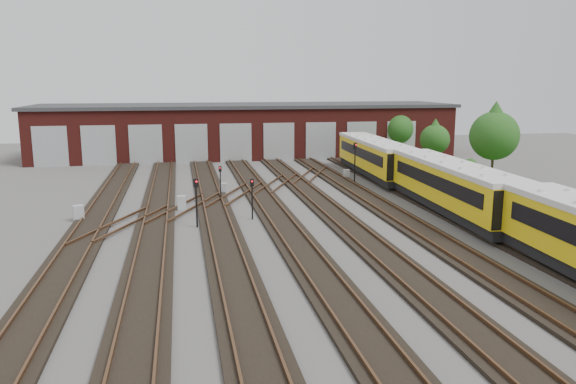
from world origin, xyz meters
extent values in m
plane|color=#44423F|center=(0.00, 0.00, 0.00)|extent=(120.00, 120.00, 0.00)
cube|color=black|center=(-14.00, 0.00, 0.09)|extent=(2.40, 70.00, 0.18)
cube|color=brown|center=(-14.72, 0.00, 0.26)|extent=(0.10, 70.00, 0.15)
cube|color=brown|center=(-13.28, 0.00, 0.26)|extent=(0.10, 70.00, 0.15)
cube|color=black|center=(-10.00, 0.00, 0.09)|extent=(2.40, 70.00, 0.18)
cube|color=brown|center=(-10.72, 0.00, 0.26)|extent=(0.10, 70.00, 0.15)
cube|color=brown|center=(-9.28, 0.00, 0.26)|extent=(0.10, 70.00, 0.15)
cube|color=black|center=(-6.00, 0.00, 0.09)|extent=(2.40, 70.00, 0.18)
cube|color=brown|center=(-6.72, 0.00, 0.26)|extent=(0.10, 70.00, 0.15)
cube|color=brown|center=(-5.28, 0.00, 0.26)|extent=(0.10, 70.00, 0.15)
cube|color=black|center=(-2.00, 0.00, 0.09)|extent=(2.40, 70.00, 0.18)
cube|color=brown|center=(-2.72, 0.00, 0.26)|extent=(0.10, 70.00, 0.15)
cube|color=brown|center=(-1.28, 0.00, 0.26)|extent=(0.10, 70.00, 0.15)
cube|color=black|center=(2.00, 0.00, 0.09)|extent=(2.40, 70.00, 0.18)
cube|color=brown|center=(1.28, 0.00, 0.26)|extent=(0.10, 70.00, 0.15)
cube|color=brown|center=(2.72, 0.00, 0.26)|extent=(0.10, 70.00, 0.15)
cube|color=black|center=(6.00, 0.00, 0.09)|extent=(2.40, 70.00, 0.18)
cube|color=brown|center=(5.28, 0.00, 0.26)|extent=(0.10, 70.00, 0.15)
cube|color=brown|center=(6.72, 0.00, 0.26)|extent=(0.10, 70.00, 0.15)
cube|color=black|center=(10.00, 0.00, 0.09)|extent=(2.40, 70.00, 0.18)
cube|color=brown|center=(9.28, 0.00, 0.26)|extent=(0.10, 70.00, 0.15)
cube|color=brown|center=(10.72, 0.00, 0.26)|extent=(0.10, 70.00, 0.15)
cube|color=black|center=(14.00, 0.00, 0.09)|extent=(2.40, 70.00, 0.18)
cube|color=brown|center=(13.28, 0.00, 0.26)|extent=(0.10, 70.00, 0.15)
cube|color=brown|center=(14.72, 0.00, 0.26)|extent=(0.10, 70.00, 0.15)
cube|color=brown|center=(-8.00, 10.00, 0.26)|extent=(5.40, 9.62, 0.15)
cube|color=brown|center=(-4.00, 14.00, 0.26)|extent=(5.40, 9.62, 0.15)
cube|color=brown|center=(0.00, 18.00, 0.26)|extent=(5.40, 9.62, 0.15)
cube|color=brown|center=(-12.00, 6.00, 0.26)|extent=(5.40, 9.62, 0.15)
cube|color=brown|center=(4.00, 22.00, 0.26)|extent=(5.40, 9.62, 0.15)
cube|color=#561915|center=(0.00, 40.00, 3.00)|extent=(50.00, 12.00, 6.00)
cube|color=#303133|center=(0.00, 40.00, 6.15)|extent=(51.00, 12.50, 0.40)
cube|color=#9CA0A1|center=(-22.00, 33.98, 2.20)|extent=(3.60, 0.12, 4.40)
cube|color=#9CA0A1|center=(-17.00, 33.98, 2.20)|extent=(3.60, 0.12, 4.40)
cube|color=#9CA0A1|center=(-12.00, 33.98, 2.20)|extent=(3.60, 0.12, 4.40)
cube|color=#9CA0A1|center=(-7.00, 33.98, 2.20)|extent=(3.60, 0.12, 4.40)
cube|color=#9CA0A1|center=(-2.00, 33.98, 2.20)|extent=(3.60, 0.12, 4.40)
cube|color=#9CA0A1|center=(3.00, 33.98, 2.20)|extent=(3.60, 0.12, 4.40)
cube|color=#9CA0A1|center=(8.00, 33.98, 2.20)|extent=(3.60, 0.12, 4.40)
cube|color=#9CA0A1|center=(13.00, 33.98, 2.20)|extent=(3.60, 0.12, 4.40)
cube|color=#9CA0A1|center=(18.00, 33.98, 2.20)|extent=(3.60, 0.12, 4.40)
cube|color=#254A18|center=(19.00, 10.00, 0.03)|extent=(8.00, 55.00, 0.05)
cube|color=black|center=(10.00, 5.13, 0.65)|extent=(3.07, 16.07, 0.64)
cube|color=#E7B60C|center=(10.00, 5.13, 2.14)|extent=(3.39, 16.08, 2.34)
cube|color=silver|center=(10.00, 5.13, 3.47)|extent=(3.50, 16.09, 0.32)
cube|color=black|center=(8.59, 5.18, 2.41)|extent=(0.61, 14.06, 0.91)
cube|color=black|center=(11.41, 5.07, 2.41)|extent=(0.61, 14.06, 0.91)
cube|color=black|center=(10.00, 21.13, 0.65)|extent=(3.07, 16.07, 0.64)
cube|color=#E7B60C|center=(10.00, 21.13, 2.14)|extent=(3.39, 16.08, 2.34)
cube|color=silver|center=(10.00, 21.13, 3.47)|extent=(3.50, 16.09, 0.32)
cube|color=black|center=(8.59, 21.18, 2.41)|extent=(0.61, 14.06, 0.91)
cube|color=black|center=(11.41, 21.07, 2.41)|extent=(0.61, 14.06, 0.91)
cylinder|color=black|center=(-3.68, 6.35, 1.13)|extent=(0.10, 0.10, 2.26)
cube|color=black|center=(-3.68, 6.35, 2.50)|extent=(0.25, 0.16, 0.49)
sphere|color=red|center=(-3.68, 6.25, 2.60)|extent=(0.12, 0.12, 0.12)
cylinder|color=black|center=(-7.38, 4.92, 1.29)|extent=(0.11, 0.11, 2.58)
cube|color=black|center=(-7.38, 4.92, 2.85)|extent=(0.31, 0.24, 0.55)
sphere|color=red|center=(-7.38, 4.81, 2.96)|extent=(0.13, 0.13, 0.13)
cylinder|color=black|center=(-5.31, 12.74, 1.14)|extent=(0.09, 0.09, 2.29)
cube|color=black|center=(-5.31, 12.74, 2.50)|extent=(0.23, 0.16, 0.43)
sphere|color=red|center=(-5.31, 12.65, 2.59)|extent=(0.10, 0.10, 0.10)
cylinder|color=black|center=(7.10, 17.93, 1.57)|extent=(0.11, 0.11, 3.13)
cube|color=black|center=(7.10, 17.93, 3.42)|extent=(0.33, 0.27, 0.57)
sphere|color=red|center=(7.10, 17.82, 3.53)|extent=(0.14, 0.14, 0.14)
cube|color=#A9ADAF|center=(-15.00, 8.01, 0.54)|extent=(0.78, 0.71, 1.07)
cube|color=#A9ADAF|center=(-4.87, 15.45, 0.45)|extent=(0.66, 0.60, 0.90)
cube|color=#A9ADAF|center=(-8.30, 10.19, 0.51)|extent=(0.63, 0.53, 1.02)
cube|color=#A9ADAF|center=(7.15, 20.62, 0.44)|extent=(0.54, 0.45, 0.88)
cube|color=#A9ADAF|center=(10.20, 18.39, 0.44)|extent=(0.61, 0.54, 0.88)
cylinder|color=#302515|center=(17.88, 34.66, 0.93)|extent=(0.25, 0.25, 1.87)
sphere|color=#1C4814|center=(17.88, 34.66, 3.43)|extent=(3.63, 3.63, 3.63)
cone|color=#1C4814|center=(17.88, 34.66, 4.72)|extent=(3.12, 3.12, 2.60)
cylinder|color=#302515|center=(18.55, 25.98, 0.81)|extent=(0.23, 0.23, 1.63)
sphere|color=#1C4814|center=(18.55, 25.98, 2.98)|extent=(3.17, 3.17, 3.17)
cone|color=#1C4814|center=(18.55, 25.98, 4.12)|extent=(2.71, 2.71, 2.26)
cylinder|color=#302515|center=(20.03, 16.91, 1.14)|extent=(0.24, 0.24, 2.29)
sphere|color=#1C4814|center=(20.03, 16.91, 4.20)|extent=(4.45, 4.45, 4.45)
cone|color=#1C4814|center=(20.03, 16.91, 5.79)|extent=(3.81, 3.81, 3.18)
sphere|color=#1C4814|center=(17.33, 6.40, 0.60)|extent=(1.20, 1.20, 1.20)
sphere|color=#1C4814|center=(17.08, 27.40, 0.74)|extent=(1.49, 1.49, 1.49)
sphere|color=#1C4814|center=(21.42, 23.33, 0.71)|extent=(1.41, 1.41, 1.41)
camera|label=1|loc=(-8.25, -29.91, 9.05)|focal=35.00mm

